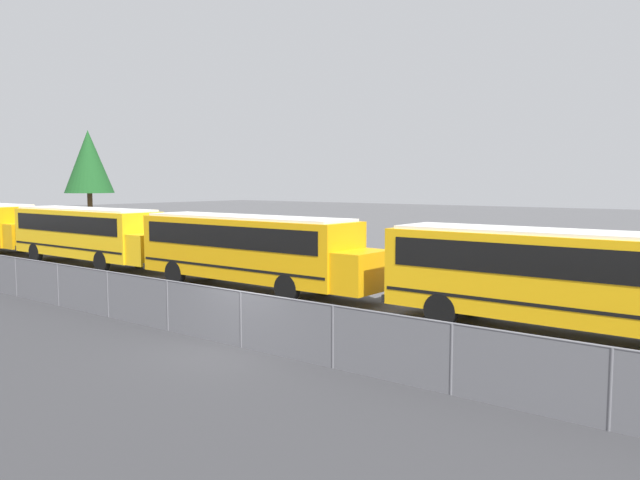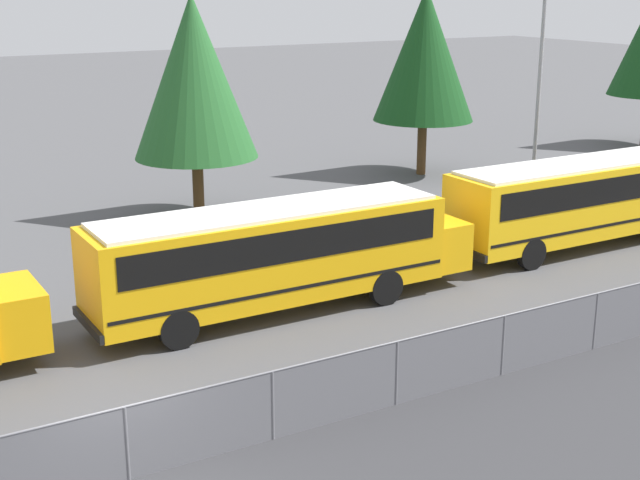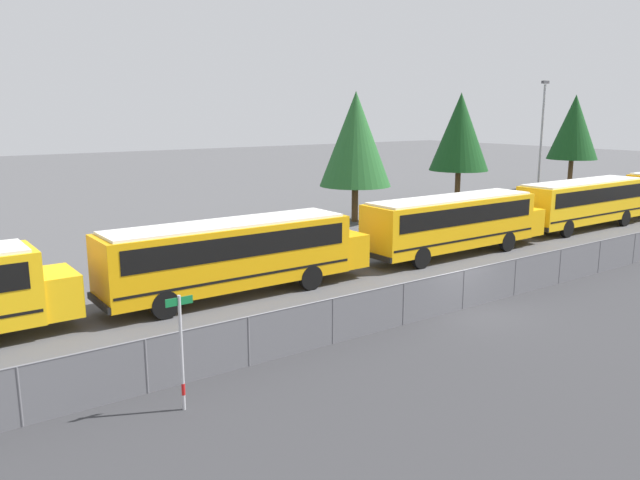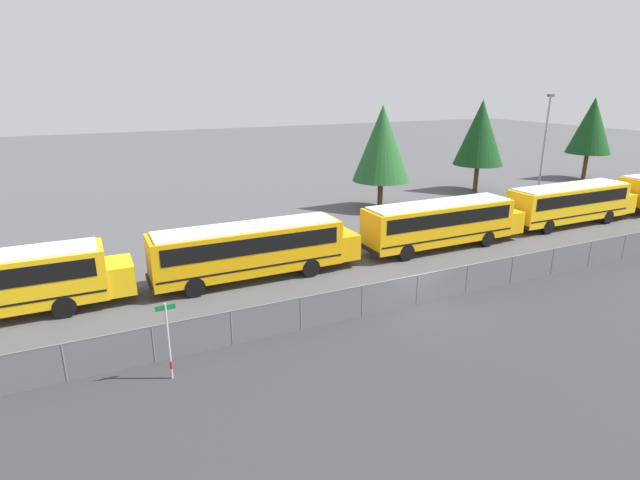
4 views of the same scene
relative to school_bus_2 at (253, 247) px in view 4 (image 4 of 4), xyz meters
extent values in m
plane|color=#4C4C4F|center=(6.09, -6.60, -1.83)|extent=(200.00, 200.00, 0.00)
cube|color=#333335|center=(6.09, -12.60, -1.83)|extent=(119.81, 12.00, 0.01)
cube|color=#9EA0A5|center=(6.09, -6.60, -1.07)|extent=(85.81, 0.03, 1.51)
cube|color=slate|center=(6.09, -6.61, -1.07)|extent=(85.81, 0.01, 1.51)
cylinder|color=slate|center=(6.09, -6.60, -0.32)|extent=(85.81, 0.05, 0.05)
cylinder|color=slate|center=(-9.23, -6.60, -1.07)|extent=(0.07, 0.07, 1.51)
cylinder|color=slate|center=(-6.17, -6.60, -1.07)|extent=(0.07, 0.07, 1.51)
cylinder|color=slate|center=(-3.10, -6.60, -1.07)|extent=(0.07, 0.07, 1.51)
cylinder|color=slate|center=(-0.04, -6.60, -1.07)|extent=(0.07, 0.07, 1.51)
cylinder|color=slate|center=(3.03, -6.60, -1.07)|extent=(0.07, 0.07, 1.51)
cylinder|color=slate|center=(6.09, -6.60, -1.07)|extent=(0.07, 0.07, 1.51)
cylinder|color=slate|center=(9.16, -6.60, -1.07)|extent=(0.07, 0.07, 1.51)
cylinder|color=slate|center=(12.22, -6.60, -1.07)|extent=(0.07, 0.07, 1.51)
cylinder|color=slate|center=(15.29, -6.60, -1.07)|extent=(0.07, 0.07, 1.51)
cylinder|color=slate|center=(18.35, -6.60, -1.07)|extent=(0.07, 0.07, 1.51)
cylinder|color=slate|center=(21.41, -6.60, -1.07)|extent=(0.07, 0.07, 1.51)
cube|color=yellow|center=(-6.74, 0.25, -0.58)|extent=(1.23, 2.23, 1.46)
cylinder|color=black|center=(-9.32, 1.34, -1.31)|extent=(1.05, 0.28, 1.05)
cylinder|color=black|center=(-9.32, -0.84, -1.31)|extent=(1.05, 0.28, 1.05)
cube|color=orange|center=(-0.25, 0.00, -0.09)|extent=(10.29, 2.42, 2.43)
cube|color=black|center=(-0.25, 0.00, 0.44)|extent=(9.47, 2.46, 0.87)
cube|color=black|center=(-0.25, 0.00, -0.77)|extent=(10.08, 2.45, 0.10)
cube|color=orange|center=(5.51, 0.00, -0.58)|extent=(1.23, 2.23, 1.46)
cube|color=black|center=(-5.45, 0.00, -1.16)|extent=(0.12, 2.42, 0.24)
cube|color=silver|center=(-0.25, 0.00, 1.17)|extent=(9.78, 2.18, 0.10)
cylinder|color=black|center=(2.94, 1.09, -1.31)|extent=(1.05, 0.28, 1.05)
cylinder|color=black|center=(2.94, -1.09, -1.31)|extent=(1.05, 0.28, 1.05)
cylinder|color=black|center=(-3.44, 1.09, -1.31)|extent=(1.05, 0.28, 1.05)
cylinder|color=black|center=(-3.44, -1.09, -1.31)|extent=(1.05, 0.28, 1.05)
cube|color=#EDA80F|center=(12.43, -0.12, -0.09)|extent=(10.29, 2.42, 2.43)
cube|color=black|center=(12.43, -0.12, 0.44)|extent=(9.47, 2.46, 0.87)
cube|color=black|center=(12.43, -0.12, -0.77)|extent=(10.08, 2.45, 0.10)
cube|color=#EDA80F|center=(18.19, -0.12, -0.58)|extent=(1.23, 2.23, 1.46)
cube|color=black|center=(7.24, -0.12, -1.16)|extent=(0.12, 2.42, 0.24)
cube|color=silver|center=(12.43, -0.12, 1.17)|extent=(9.78, 2.18, 0.10)
cylinder|color=black|center=(15.62, 0.97, -1.31)|extent=(1.05, 0.28, 1.05)
cylinder|color=black|center=(15.62, -1.21, -1.31)|extent=(1.05, 0.28, 1.05)
cylinder|color=black|center=(9.24, 0.97, -1.31)|extent=(1.05, 0.28, 1.05)
cylinder|color=black|center=(9.24, -1.21, -1.31)|extent=(1.05, 0.28, 1.05)
cube|color=yellow|center=(24.74, 0.18, -0.09)|extent=(10.29, 2.42, 2.43)
cube|color=black|center=(24.74, 0.18, 0.44)|extent=(9.47, 2.46, 0.87)
cube|color=black|center=(24.74, 0.18, -0.77)|extent=(10.08, 2.45, 0.10)
cube|color=yellow|center=(30.50, 0.18, -0.58)|extent=(1.23, 2.23, 1.46)
cube|color=black|center=(19.54, 0.18, -1.16)|extent=(0.12, 2.42, 0.24)
cube|color=silver|center=(24.74, 0.18, 1.17)|extent=(9.78, 2.18, 0.10)
cylinder|color=black|center=(27.93, 1.27, -1.31)|extent=(1.05, 0.28, 1.05)
cylinder|color=black|center=(27.93, -0.91, -1.31)|extent=(1.05, 0.28, 1.05)
cylinder|color=black|center=(21.55, 1.27, -1.31)|extent=(1.05, 0.28, 1.05)
cylinder|color=black|center=(21.55, -0.91, -1.31)|extent=(1.05, 0.28, 1.05)
cube|color=black|center=(31.66, 0.06, -1.16)|extent=(0.12, 2.42, 0.24)
cylinder|color=black|center=(33.66, 1.15, -1.31)|extent=(1.05, 0.28, 1.05)
cylinder|color=#B7B7BC|center=(-5.77, -8.03, -0.34)|extent=(0.08, 0.08, 2.98)
cylinder|color=red|center=(-5.77, -8.03, -1.28)|extent=(0.09, 0.09, 0.30)
cube|color=#147238|center=(-5.77, -8.03, 1.00)|extent=(0.70, 0.02, 0.20)
cylinder|color=gray|center=(27.48, 5.40, 2.75)|extent=(0.16, 0.16, 9.16)
cube|color=#47474C|center=(27.48, 5.40, 7.48)|extent=(0.60, 0.24, 0.20)
cylinder|color=#51381E|center=(27.29, 12.83, -0.52)|extent=(0.44, 0.44, 2.62)
cone|color=#144219|center=(27.29, 12.83, 3.88)|extent=(4.75, 4.75, 6.17)
cylinder|color=#51381E|center=(42.77, 12.62, -0.40)|extent=(0.44, 0.44, 2.86)
cone|color=#144219|center=(42.77, 12.62, 4.03)|extent=(4.61, 4.61, 5.99)
cylinder|color=#51381E|center=(14.82, 10.71, -0.62)|extent=(0.44, 0.44, 2.42)
cone|color=#235B28|center=(14.82, 10.71, 3.69)|extent=(4.78, 4.78, 6.21)
camera|label=1|loc=(17.81, -18.23, 2.58)|focal=35.00mm
camera|label=2|loc=(1.71, -21.25, 7.27)|focal=50.00mm
camera|label=3|loc=(-11.43, -21.72, 5.50)|focal=35.00mm
camera|label=4|loc=(-7.71, -24.64, 8.48)|focal=28.00mm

